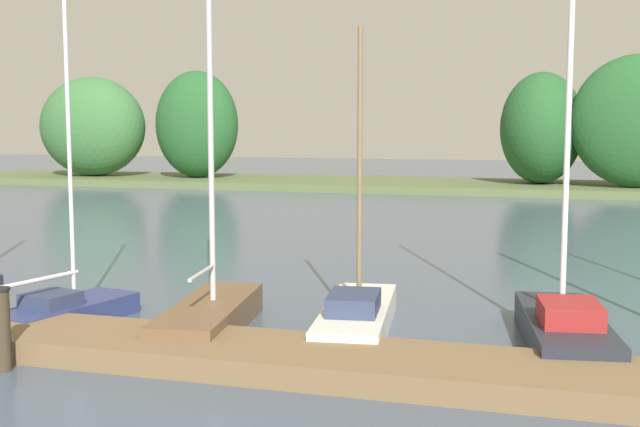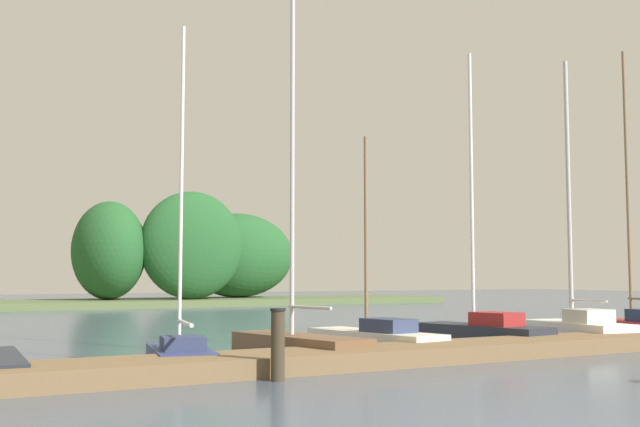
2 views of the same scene
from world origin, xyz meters
TOP-DOWN VIEW (x-y plane):
  - dock_pier at (0.00, 8.40)m, footprint 28.04×1.80m
  - far_shore at (0.12, 41.68)m, footprint 56.91×8.00m
  - sailboat_4 at (-1.12, 9.93)m, footprint 1.61×2.97m
  - sailboat_5 at (1.53, 10.16)m, footprint 1.59×3.97m
  - sailboat_6 at (3.94, 10.80)m, footprint 1.54×4.20m
  - sailboat_7 at (7.29, 10.81)m, footprint 1.69×4.08m
  - mooring_piling_1 at (-0.40, 7.22)m, footprint 0.27×0.27m

SIDE VIEW (x-z plane):
  - dock_pier at x=0.00m, z-range 0.00..0.35m
  - sailboat_4 at x=-1.12m, z-range -3.07..3.70m
  - sailboat_6 at x=3.94m, z-range -2.25..2.88m
  - sailboat_5 at x=1.53m, z-range -3.57..4.33m
  - sailboat_7 at x=7.29m, z-range -3.46..4.23m
  - mooring_piling_1 at x=-0.40m, z-range 0.01..1.22m
  - far_shore at x=0.12m, z-range -0.68..6.31m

